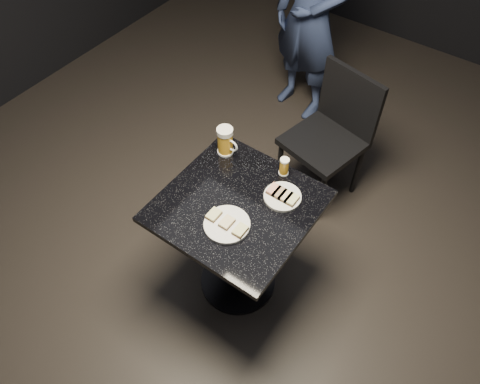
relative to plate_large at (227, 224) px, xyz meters
The scene contains 10 objects.
floor 0.77m from the plate_large, 104.41° to the left, with size 6.00×6.00×0.00m, color black.
plate_large is the anchor object (origin of this frame).
plate_small 0.31m from the plate_large, 67.44° to the left, with size 0.18×0.18×0.01m, color silver.
patron 1.82m from the plate_large, 108.09° to the left, with size 0.57×0.38×1.57m, color #202E4E.
table 0.28m from the plate_large, 104.41° to the left, with size 0.70×0.70×0.75m.
beer_mug 0.47m from the plate_large, 127.40° to the left, with size 0.12×0.09×0.16m.
beer_tumbler 0.43m from the plate_large, 84.79° to the left, with size 0.05×0.05×0.10m.
chair 1.12m from the plate_large, 90.23° to the left, with size 0.51×0.51×0.88m.
canapes_on_plate_large 0.02m from the plate_large, 116.57° to the left, with size 0.20×0.07×0.02m.
canapes_on_plate_small 0.31m from the plate_large, 67.44° to the left, with size 0.15×0.07×0.02m.
Camera 1 is at (0.80, -1.10, 2.50)m, focal length 35.00 mm.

